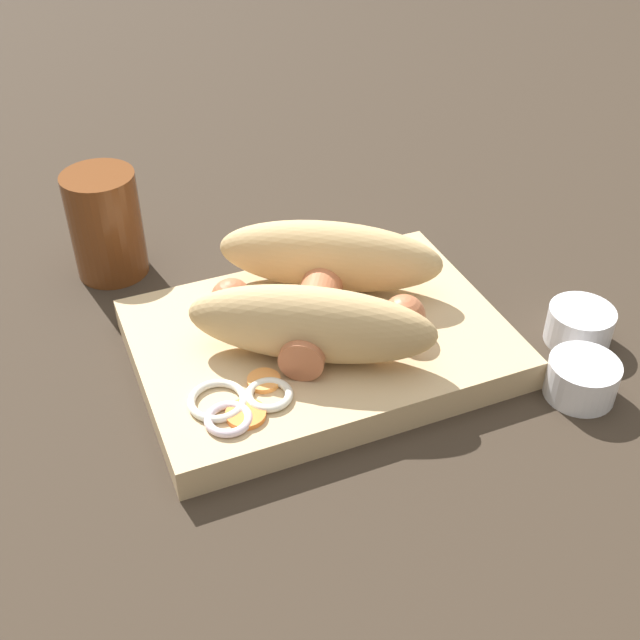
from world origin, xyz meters
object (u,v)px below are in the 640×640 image
at_px(sausage, 317,307).
at_px(condiment_cup_far, 579,327).
at_px(bread_roll, 321,288).
at_px(condiment_cup_near, 581,381).
at_px(food_tray, 320,343).
at_px(drink_glass, 106,225).

relative_size(sausage, condiment_cup_far, 2.80).
bearing_deg(bread_roll, condiment_cup_far, -21.00).
distance_m(bread_roll, condiment_cup_far, 0.21).
height_order(condiment_cup_near, condiment_cup_far, same).
distance_m(food_tray, condiment_cup_near, 0.20).
bearing_deg(condiment_cup_far, sausage, 160.64).
relative_size(food_tray, drink_glass, 2.91).
xyz_separation_m(bread_roll, condiment_cup_far, (0.19, -0.07, -0.04)).
height_order(food_tray, drink_glass, drink_glass).
bearing_deg(bread_roll, condiment_cup_near, -39.32).
distance_m(bread_roll, condiment_cup_near, 0.20).
bearing_deg(drink_glass, bread_roll, -52.04).
height_order(food_tray, bread_roll, bread_roll).
relative_size(bread_roll, drink_glass, 2.34).
distance_m(bread_roll, drink_glass, 0.21).
height_order(bread_roll, sausage, bread_roll).
height_order(food_tray, sausage, sausage).
xyz_separation_m(condiment_cup_far, drink_glass, (-0.32, 0.24, 0.03)).
xyz_separation_m(bread_roll, drink_glass, (-0.13, 0.17, -0.01)).
relative_size(sausage, condiment_cup_near, 2.80).
height_order(condiment_cup_near, drink_glass, drink_glass).
bearing_deg(food_tray, drink_glass, 124.79).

